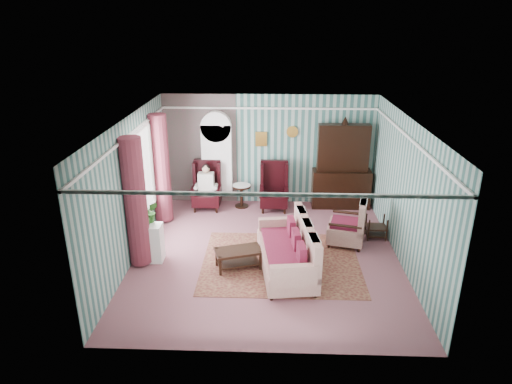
{
  "coord_description": "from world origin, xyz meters",
  "views": [
    {
      "loc": [
        0.1,
        -8.53,
        4.74
      ],
      "look_at": [
        -0.24,
        0.6,
        1.2
      ],
      "focal_mm": 32.0,
      "sensor_mm": 36.0,
      "label": 1
    }
  ],
  "objects_px": {
    "wingback_left": "(206,186)",
    "coffee_table": "(238,259)",
    "dresser_hutch": "(342,164)",
    "bookcase": "(217,163)",
    "plant_stand": "(149,243)",
    "round_side_table": "(242,196)",
    "nest_table": "(376,227)",
    "sofa": "(286,247)",
    "floral_armchair": "(346,224)",
    "wingback_right": "(274,187)",
    "seated_woman": "(206,187)"
  },
  "relations": [
    {
      "from": "sofa",
      "to": "dresser_hutch",
      "type": "bearing_deg",
      "value": -31.41
    },
    {
      "from": "plant_stand",
      "to": "sofa",
      "type": "xyz_separation_m",
      "value": [
        2.79,
        -0.35,
        0.15
      ]
    },
    {
      "from": "wingback_left",
      "to": "plant_stand",
      "type": "height_order",
      "value": "wingback_left"
    },
    {
      "from": "wingback_right",
      "to": "round_side_table",
      "type": "distance_m",
      "value": 0.92
    },
    {
      "from": "wingback_left",
      "to": "coffee_table",
      "type": "xyz_separation_m",
      "value": [
        1.05,
        -3.0,
        -0.42
      ]
    },
    {
      "from": "dresser_hutch",
      "to": "bookcase",
      "type": "bearing_deg",
      "value": 177.89
    },
    {
      "from": "dresser_hutch",
      "to": "wingback_right",
      "type": "distance_m",
      "value": 1.86
    },
    {
      "from": "plant_stand",
      "to": "sofa",
      "type": "distance_m",
      "value": 2.82
    },
    {
      "from": "wingback_left",
      "to": "nest_table",
      "type": "height_order",
      "value": "wingback_left"
    },
    {
      "from": "wingback_right",
      "to": "floral_armchair",
      "type": "xyz_separation_m",
      "value": [
        1.59,
        -1.85,
        -0.17
      ]
    },
    {
      "from": "bookcase",
      "to": "nest_table",
      "type": "relative_size",
      "value": 4.15
    },
    {
      "from": "bookcase",
      "to": "wingback_right",
      "type": "bearing_deg",
      "value": -14.57
    },
    {
      "from": "bookcase",
      "to": "plant_stand",
      "type": "bearing_deg",
      "value": -108.49
    },
    {
      "from": "bookcase",
      "to": "dresser_hutch",
      "type": "distance_m",
      "value": 3.25
    },
    {
      "from": "wingback_right",
      "to": "floral_armchair",
      "type": "relative_size",
      "value": 1.36
    },
    {
      "from": "dresser_hutch",
      "to": "floral_armchair",
      "type": "relative_size",
      "value": 2.57
    },
    {
      "from": "floral_armchair",
      "to": "dresser_hutch",
      "type": "bearing_deg",
      "value": 9.87
    },
    {
      "from": "wingback_right",
      "to": "coffee_table",
      "type": "bearing_deg",
      "value": -103.21
    },
    {
      "from": "bookcase",
      "to": "nest_table",
      "type": "distance_m",
      "value": 4.37
    },
    {
      "from": "sofa",
      "to": "round_side_table",
      "type": "bearing_deg",
      "value": 11.25
    },
    {
      "from": "nest_table",
      "to": "round_side_table",
      "type": "bearing_deg",
      "value": 151.8
    },
    {
      "from": "plant_stand",
      "to": "wingback_left",
      "type": "bearing_deg",
      "value": 73.78
    },
    {
      "from": "nest_table",
      "to": "coffee_table",
      "type": "xyz_separation_m",
      "value": [
        -3.02,
        -1.45,
        -0.07
      ]
    },
    {
      "from": "round_side_table",
      "to": "nest_table",
      "type": "xyz_separation_m",
      "value": [
        3.17,
        -1.7,
        -0.03
      ]
    },
    {
      "from": "round_side_table",
      "to": "plant_stand",
      "type": "xyz_separation_m",
      "value": [
        -1.7,
        -2.9,
        0.1
      ]
    },
    {
      "from": "wingback_left",
      "to": "seated_woman",
      "type": "xyz_separation_m",
      "value": [
        0.0,
        0.0,
        -0.04
      ]
    },
    {
      "from": "seated_woman",
      "to": "coffee_table",
      "type": "bearing_deg",
      "value": -70.77
    },
    {
      "from": "wingback_left",
      "to": "sofa",
      "type": "relative_size",
      "value": 0.59
    },
    {
      "from": "sofa",
      "to": "coffee_table",
      "type": "xyz_separation_m",
      "value": [
        -0.94,
        0.1,
        -0.34
      ]
    },
    {
      "from": "dresser_hutch",
      "to": "floral_armchair",
      "type": "distance_m",
      "value": 2.24
    },
    {
      "from": "nest_table",
      "to": "plant_stand",
      "type": "height_order",
      "value": "plant_stand"
    },
    {
      "from": "bookcase",
      "to": "nest_table",
      "type": "xyz_separation_m",
      "value": [
        3.82,
        -1.94,
        -0.85
      ]
    },
    {
      "from": "bookcase",
      "to": "floral_armchair",
      "type": "height_order",
      "value": "bookcase"
    },
    {
      "from": "bookcase",
      "to": "coffee_table",
      "type": "xyz_separation_m",
      "value": [
        0.8,
        -3.39,
        -0.92
      ]
    },
    {
      "from": "bookcase",
      "to": "wingback_right",
      "type": "distance_m",
      "value": 1.63
    },
    {
      "from": "wingback_right",
      "to": "bookcase",
      "type": "bearing_deg",
      "value": 165.43
    },
    {
      "from": "round_side_table",
      "to": "plant_stand",
      "type": "distance_m",
      "value": 3.36
    },
    {
      "from": "round_side_table",
      "to": "floral_armchair",
      "type": "bearing_deg",
      "value": -39.29
    },
    {
      "from": "round_side_table",
      "to": "wingback_right",
      "type": "bearing_deg",
      "value": -10.01
    },
    {
      "from": "wingback_left",
      "to": "coffee_table",
      "type": "relative_size",
      "value": 1.37
    },
    {
      "from": "wingback_left",
      "to": "plant_stand",
      "type": "distance_m",
      "value": 2.87
    },
    {
      "from": "bookcase",
      "to": "floral_armchair",
      "type": "relative_size",
      "value": 2.44
    },
    {
      "from": "wingback_left",
      "to": "round_side_table",
      "type": "relative_size",
      "value": 2.08
    },
    {
      "from": "wingback_right",
      "to": "coffee_table",
      "type": "height_order",
      "value": "wingback_right"
    },
    {
      "from": "dresser_hutch",
      "to": "sofa",
      "type": "relative_size",
      "value": 1.11
    },
    {
      "from": "nest_table",
      "to": "sofa",
      "type": "xyz_separation_m",
      "value": [
        -2.08,
        -1.55,
        0.28
      ]
    },
    {
      "from": "wingback_left",
      "to": "plant_stand",
      "type": "xyz_separation_m",
      "value": [
        -0.8,
        -2.75,
        -0.22
      ]
    },
    {
      "from": "plant_stand",
      "to": "floral_armchair",
      "type": "distance_m",
      "value": 4.24
    },
    {
      "from": "nest_table",
      "to": "floral_armchair",
      "type": "bearing_deg",
      "value": -157.63
    },
    {
      "from": "seated_woman",
      "to": "plant_stand",
      "type": "relative_size",
      "value": 1.47
    }
  ]
}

